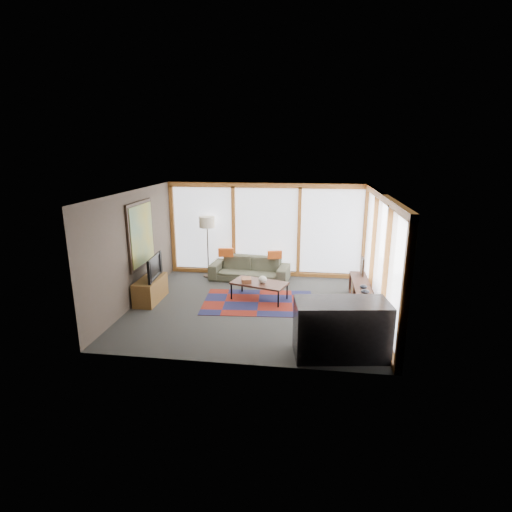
# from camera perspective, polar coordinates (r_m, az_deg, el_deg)

# --- Properties ---
(ground) EXTENTS (5.50, 5.50, 0.00)m
(ground) POSITION_cam_1_polar(r_m,az_deg,el_deg) (9.19, -0.34, -7.29)
(ground) COLOR #32322F
(ground) RESTS_ON ground
(room_envelope) EXTENTS (5.52, 5.02, 2.62)m
(room_envelope) POSITION_cam_1_polar(r_m,az_deg,el_deg) (9.20, 3.19, 2.80)
(room_envelope) COLOR #453C30
(room_envelope) RESTS_ON ground
(rug) EXTENTS (2.69, 1.85, 0.01)m
(rug) POSITION_cam_1_polar(r_m,az_deg,el_deg) (9.44, 0.36, -6.62)
(rug) COLOR maroon
(rug) RESTS_ON ground
(sofa) EXTENTS (2.21, 1.05, 0.62)m
(sofa) POSITION_cam_1_polar(r_m,az_deg,el_deg) (10.93, -0.92, -1.83)
(sofa) COLOR #3F3F30
(sofa) RESTS_ON ground
(pillow_left) EXTENTS (0.43, 0.18, 0.23)m
(pillow_left) POSITION_cam_1_polar(r_m,az_deg,el_deg) (10.98, -4.33, 0.51)
(pillow_left) COLOR #B64816
(pillow_left) RESTS_ON sofa
(pillow_right) EXTENTS (0.40, 0.20, 0.21)m
(pillow_right) POSITION_cam_1_polar(r_m,az_deg,el_deg) (10.76, 2.70, 0.19)
(pillow_right) COLOR #B64816
(pillow_right) RESTS_ON sofa
(floor_lamp) EXTENTS (0.43, 0.43, 1.71)m
(floor_lamp) POSITION_cam_1_polar(r_m,az_deg,el_deg) (11.17, -6.91, 1.30)
(floor_lamp) COLOR #2F2115
(floor_lamp) RESTS_ON ground
(coffee_table) EXTENTS (1.42, 0.99, 0.43)m
(coffee_table) POSITION_cam_1_polar(r_m,az_deg,el_deg) (9.56, 0.47, -5.00)
(coffee_table) COLOR #361F16
(coffee_table) RESTS_ON ground
(book_stack) EXTENTS (0.28, 0.33, 0.09)m
(book_stack) POSITION_cam_1_polar(r_m,az_deg,el_deg) (9.50, -1.39, -3.45)
(book_stack) COLOR brown
(book_stack) RESTS_ON coffee_table
(vase) EXTENTS (0.23, 0.23, 0.18)m
(vase) POSITION_cam_1_polar(r_m,az_deg,el_deg) (9.40, 0.95, -3.39)
(vase) COLOR beige
(vase) RESTS_ON coffee_table
(bookshelf) EXTENTS (0.38, 2.09, 0.52)m
(bookshelf) POSITION_cam_1_polar(r_m,az_deg,el_deg) (9.43, 14.83, -5.50)
(bookshelf) COLOR #361F16
(bookshelf) RESTS_ON ground
(bowl_a) EXTENTS (0.19, 0.19, 0.09)m
(bowl_a) POSITION_cam_1_polar(r_m,az_deg,el_deg) (8.81, 15.32, -4.91)
(bowl_a) COLOR black
(bowl_a) RESTS_ON bookshelf
(bowl_b) EXTENTS (0.19, 0.19, 0.08)m
(bowl_b) POSITION_cam_1_polar(r_m,az_deg,el_deg) (9.12, 15.11, -4.22)
(bowl_b) COLOR black
(bowl_b) RESTS_ON bookshelf
(shelf_picture) EXTENTS (0.04, 0.33, 0.44)m
(shelf_picture) POSITION_cam_1_polar(r_m,az_deg,el_deg) (9.99, 14.97, -1.44)
(shelf_picture) COLOR black
(shelf_picture) RESTS_ON bookshelf
(tv_console) EXTENTS (0.46, 1.11, 0.55)m
(tv_console) POSITION_cam_1_polar(r_m,az_deg,el_deg) (9.77, -14.83, -4.67)
(tv_console) COLOR brown
(tv_console) RESTS_ON ground
(television) EXTENTS (0.20, 0.97, 0.55)m
(television) POSITION_cam_1_polar(r_m,az_deg,el_deg) (9.60, -14.80, -1.56)
(television) COLOR black
(television) RESTS_ON tv_console
(bar_counter) EXTENTS (1.68, 0.97, 1.00)m
(bar_counter) POSITION_cam_1_polar(r_m,az_deg,el_deg) (7.13, 12.05, -10.15)
(bar_counter) COLOR black
(bar_counter) RESTS_ON ground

